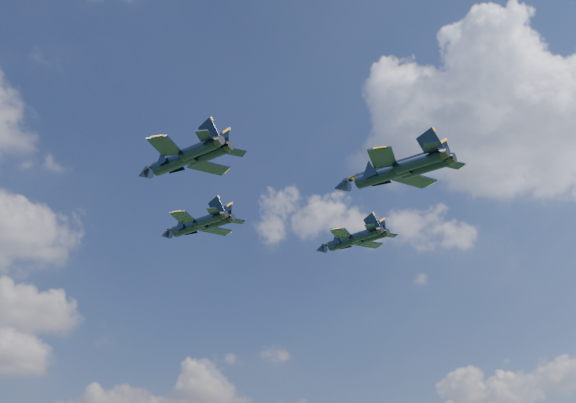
# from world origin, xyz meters

# --- Properties ---
(jet_lead) EXTENTS (11.29, 15.57, 3.68)m
(jet_lead) POSITION_xyz_m (-12.62, 15.34, 59.68)
(jet_lead) COLOR black
(jet_left) EXTENTS (11.99, 16.52, 3.90)m
(jet_left) POSITION_xyz_m (-23.69, -4.26, 59.66)
(jet_left) COLOR black
(jet_right) EXTENTS (10.68, 14.34, 3.38)m
(jet_right) POSITION_xyz_m (7.62, 3.01, 57.33)
(jet_right) COLOR black
(jet_slot) EXTENTS (12.83, 17.74, 4.20)m
(jet_slot) POSITION_xyz_m (-1.13, -16.88, 58.51)
(jet_slot) COLOR black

